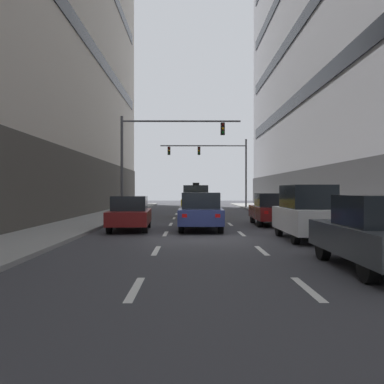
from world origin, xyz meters
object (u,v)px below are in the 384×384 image
Objects in this scene: taxi_driving_1 at (195,201)px; car_parked_0 at (379,233)px; car_driving_0 at (201,212)px; traffic_signal_0 at (156,146)px; car_driving_2 at (130,214)px; car_parked_2 at (272,209)px; traffic_signal_1 at (217,160)px; car_parked_1 at (307,213)px; taxi_driving_3 at (196,201)px.

taxi_driving_1 reaches higher than car_parked_0.
car_parked_0 is (3.83, -9.81, -0.01)m from car_driving_0.
car_driving_0 is at bearing -73.56° from traffic_signal_0.
car_driving_2 is 0.93× the size of car_parked_0.
traffic_signal_0 is at bearing 135.12° from car_parked_2.
car_parked_0 is (3.79, -30.52, -0.01)m from taxi_driving_1.
car_parked_0 is at bearing -87.43° from traffic_signal_1.
car_parked_1 is at bearing 90.00° from car_parked_0.
car_driving_2 is 7.99m from car_parked_1.
traffic_signal_1 reaches higher than traffic_signal_0.
taxi_driving_1 is 24.84m from car_parked_1.
traffic_signal_1 reaches higher than car_parked_2.
taxi_driving_1 is at bearing 75.89° from traffic_signal_0.
traffic_signal_0 reaches higher than taxi_driving_3.
taxi_driving_3 reaches higher than car_parked_0.
car_parked_0 is at bearing -68.66° from car_driving_0.
traffic_signal_0 is at bearing 116.49° from car_parked_1.
car_driving_0 is at bearing -95.56° from traffic_signal_1.
taxi_driving_3 is at bearing 1.70° from traffic_signal_0.
traffic_signal_0 is 15.27m from traffic_signal_1.
taxi_driving_3 is 4.63m from traffic_signal_0.
car_driving_0 is at bearing 134.99° from car_parked_1.
car_parked_2 is at bearing 90.01° from car_parked_1.
car_parked_1 reaches higher than car_driving_0.
taxi_driving_3 is 13.92m from car_parked_1.
car_parked_1 is 15.32m from traffic_signal_0.
car_parked_2 is at bearing -78.03° from taxi_driving_1.
car_driving_0 is 1.09× the size of car_driving_2.
car_driving_0 reaches higher than car_parked_2.
car_parked_0 is 0.52× the size of traffic_signal_1.
car_driving_2 is at bearing 152.50° from car_parked_1.
car_parked_2 is (-0.00, 12.66, -0.02)m from car_parked_0.
taxi_driving_1 is 0.53× the size of traffic_signal_1.
car_driving_2 is 0.95× the size of car_parked_2.
car_parked_0 is 33.93m from traffic_signal_1.
taxi_driving_1 is 12.28m from traffic_signal_0.
car_driving_0 is 10.62m from traffic_signal_0.
taxi_driving_3 reaches higher than car_parked_2.
taxi_driving_3 is 0.99× the size of car_parked_0.
car_parked_1 reaches higher than car_parked_0.
taxi_driving_3 is (-0.13, -11.19, 0.22)m from taxi_driving_1.
car_parked_2 reaches higher than car_driving_2.
car_driving_0 is 9.53m from taxi_driving_3.
car_driving_2 is 24.98m from traffic_signal_1.
car_parked_2 is at bearing -44.88° from traffic_signal_0.
car_parked_1 is (0.00, 5.98, 0.16)m from car_parked_0.
car_parked_1 is 6.69m from car_parked_2.
traffic_signal_0 is (-6.62, 19.25, 3.99)m from car_parked_0.
traffic_signal_1 reaches higher than taxi_driving_3.
car_parked_0 reaches higher than car_driving_2.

